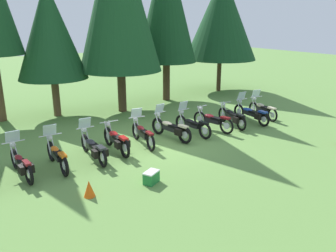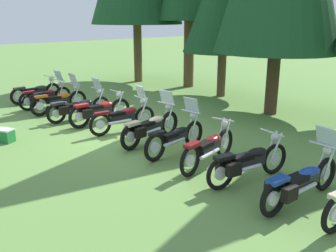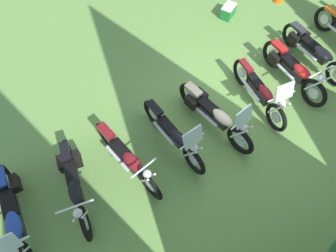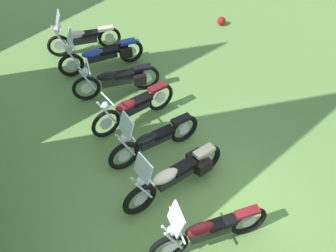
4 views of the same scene
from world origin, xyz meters
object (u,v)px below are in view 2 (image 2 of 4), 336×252
at_px(motorcycle_5, 124,117).
at_px(motorcycle_10, 301,181).
at_px(motorcycle_4, 100,110).
at_px(motorcycle_6, 151,126).
at_px(motorcycle_8, 209,147).
at_px(motorcycle_2, 60,100).
at_px(motorcycle_9, 248,162).
at_px(motorcycle_1, 45,96).
at_px(motorcycle_7, 176,136).
at_px(picnic_cooler, 5,135).
at_px(motorcycle_0, 36,92).
at_px(motorcycle_3, 78,107).

bearing_deg(motorcycle_5, motorcycle_10, -84.73).
height_order(motorcycle_4, motorcycle_5, motorcycle_5).
xyz_separation_m(motorcycle_6, motorcycle_8, (2.20, 0.01, -0.01)).
bearing_deg(motorcycle_10, motorcycle_4, 93.03).
distance_m(motorcycle_2, motorcycle_9, 8.13).
relative_size(motorcycle_1, motorcycle_7, 0.99).
height_order(motorcycle_10, picnic_cooler, motorcycle_10).
relative_size(motorcycle_2, picnic_cooler, 3.73).
bearing_deg(motorcycle_10, motorcycle_0, 93.89).
bearing_deg(motorcycle_9, motorcycle_3, 101.65).
relative_size(motorcycle_0, motorcycle_10, 0.92).
relative_size(motorcycle_0, motorcycle_6, 0.95).
height_order(motorcycle_1, motorcycle_8, motorcycle_1).
height_order(motorcycle_0, motorcycle_10, motorcycle_10).
bearing_deg(motorcycle_5, motorcycle_9, -84.87).
bearing_deg(motorcycle_4, motorcycle_2, 97.80).
relative_size(motorcycle_3, motorcycle_6, 1.02).
xyz_separation_m(motorcycle_0, motorcycle_8, (9.30, 0.37, 0.04)).
bearing_deg(motorcycle_5, motorcycle_3, 105.98).
bearing_deg(motorcycle_2, motorcycle_1, 93.36).
xyz_separation_m(motorcycle_3, motorcycle_4, (0.99, 0.24, 0.02)).
bearing_deg(motorcycle_4, motorcycle_3, 103.91).
bearing_deg(motorcycle_5, motorcycle_0, 99.66).
distance_m(motorcycle_8, picnic_cooler, 5.79).
distance_m(motorcycle_2, picnic_cooler, 3.37).
bearing_deg(motorcycle_10, motorcycle_8, 91.35).
distance_m(motorcycle_6, motorcycle_10, 4.57).
distance_m(motorcycle_4, motorcycle_9, 5.85).
bearing_deg(motorcycle_4, motorcycle_9, -88.63).
xyz_separation_m(motorcycle_2, motorcycle_6, (4.78, 0.42, 0.01)).
height_order(motorcycle_0, motorcycle_8, motorcycle_8).
height_order(motorcycle_7, motorcycle_10, motorcycle_7).
bearing_deg(motorcycle_6, motorcycle_9, -101.12).
distance_m(motorcycle_1, picnic_cooler, 4.10).
relative_size(motorcycle_3, motorcycle_8, 1.07).
xyz_separation_m(motorcycle_2, motorcycle_5, (3.46, 0.44, 0.01)).
distance_m(motorcycle_1, motorcycle_7, 6.99).
relative_size(motorcycle_0, motorcycle_4, 0.98).
xyz_separation_m(motorcycle_3, motorcycle_6, (3.49, 0.36, 0.02)).
xyz_separation_m(motorcycle_3, motorcycle_8, (5.69, 0.37, 0.01)).
bearing_deg(motorcycle_9, motorcycle_8, 97.02).
height_order(motorcycle_1, motorcycle_3, motorcycle_1).
relative_size(motorcycle_3, motorcycle_4, 1.05).
bearing_deg(motorcycle_9, motorcycle_1, 101.82).
bearing_deg(motorcycle_6, motorcycle_3, 85.24).
bearing_deg(motorcycle_2, motorcycle_6, -86.11).
xyz_separation_m(motorcycle_7, motorcycle_9, (2.28, -0.02, 0.00)).
bearing_deg(motorcycle_6, motorcycle_7, -100.84).
bearing_deg(motorcycle_3, motorcycle_0, 89.83).
bearing_deg(motorcycle_10, motorcycle_6, 91.90).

